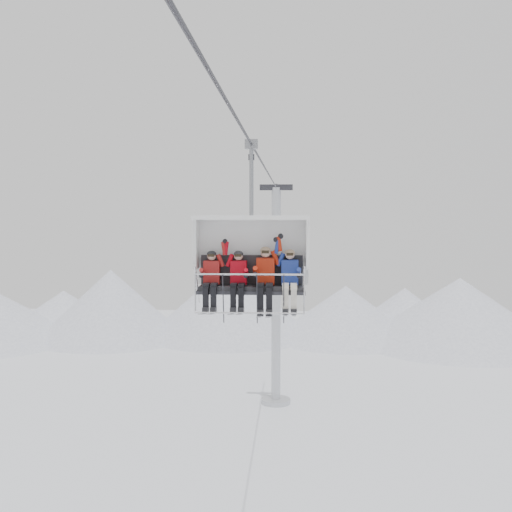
# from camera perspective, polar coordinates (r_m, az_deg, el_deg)

# --- Properties ---
(ridgeline) EXTENTS (72.00, 21.00, 7.00)m
(ridgeline) POSITION_cam_1_polar(r_m,az_deg,el_deg) (59.69, 0.74, -4.79)
(ridgeline) COLOR white
(ridgeline) RESTS_ON ground
(lift_tower_right) EXTENTS (2.00, 1.80, 13.48)m
(lift_tower_right) POSITION_cam_1_polar(r_m,az_deg,el_deg) (39.39, 1.79, -4.88)
(lift_tower_right) COLOR #B5B8BD
(lift_tower_right) RESTS_ON ground
(haul_cable) EXTENTS (0.06, 50.00, 0.06)m
(haul_cable) POSITION_cam_1_polar(r_m,az_deg,el_deg) (17.04, -0.00, 9.21)
(haul_cable) COLOR #2D2D32
(haul_cable) RESTS_ON lift_tower_left
(chairlift_carrier) EXTENTS (2.70, 1.17, 3.98)m
(chairlift_carrier) POSITION_cam_1_polar(r_m,az_deg,el_deg) (15.19, -0.38, 0.22)
(chairlift_carrier) COLOR black
(chairlift_carrier) RESTS_ON haul_cable
(skier_far_left) EXTENTS (0.38, 1.69, 1.52)m
(skier_far_left) POSITION_cam_1_polar(r_m,az_deg,el_deg) (15.00, -4.00, -2.00)
(skier_far_left) COLOR #A41C1A
(skier_far_left) RESTS_ON chairlift_carrier
(skier_center_left) EXTENTS (0.38, 1.69, 1.52)m
(skier_center_left) POSITION_cam_1_polar(r_m,az_deg,el_deg) (14.93, -1.59, -2.01)
(skier_center_left) COLOR #B80715
(skier_center_left) RESTS_ON chairlift_carrier
(skier_center_right) EXTENTS (0.42, 1.69, 1.67)m
(skier_center_right) POSITION_cam_1_polar(r_m,az_deg,el_deg) (14.90, 0.84, -1.86)
(skier_center_right) COLOR #B3230E
(skier_center_right) RESTS_ON chairlift_carrier
(skier_far_right) EXTENTS (0.39, 1.69, 1.57)m
(skier_far_right) POSITION_cam_1_polar(r_m,az_deg,el_deg) (14.89, 3.02, -1.97)
(skier_far_right) COLOR navy
(skier_far_right) RESTS_ON chairlift_carrier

